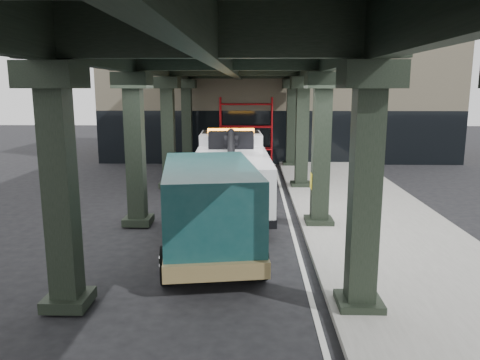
# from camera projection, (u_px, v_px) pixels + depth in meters

# --- Properties ---
(ground) EXTENTS (90.00, 90.00, 0.00)m
(ground) POSITION_uv_depth(u_px,v_px,m) (238.00, 246.00, 13.58)
(ground) COLOR black
(ground) RESTS_ON ground
(sidewalk) EXTENTS (5.00, 40.00, 0.15)m
(sidewalk) POSITION_uv_depth(u_px,v_px,m) (376.00, 225.00, 15.40)
(sidewalk) COLOR gray
(sidewalk) RESTS_ON ground
(lane_stripe) EXTENTS (0.12, 38.00, 0.01)m
(lane_stripe) POSITION_uv_depth(u_px,v_px,m) (291.00, 226.00, 15.49)
(lane_stripe) COLOR silver
(lane_stripe) RESTS_ON ground
(viaduct) EXTENTS (7.40, 32.00, 6.40)m
(viaduct) POSITION_uv_depth(u_px,v_px,m) (227.00, 57.00, 14.50)
(viaduct) COLOR black
(viaduct) RESTS_ON ground
(building) EXTENTS (22.00, 10.00, 8.00)m
(building) POSITION_uv_depth(u_px,v_px,m) (276.00, 96.00, 32.37)
(building) COLOR #C6B793
(building) RESTS_ON ground
(scaffolding) EXTENTS (3.08, 0.88, 4.00)m
(scaffolding) POSITION_uv_depth(u_px,v_px,m) (246.00, 130.00, 27.54)
(scaffolding) COLOR red
(scaffolding) RESTS_ON ground
(tow_truck) EXTENTS (3.08, 9.29, 3.00)m
(tow_truck) POSITION_uv_depth(u_px,v_px,m) (231.00, 169.00, 17.87)
(tow_truck) COLOR black
(tow_truck) RESTS_ON ground
(towed_van) EXTENTS (3.30, 6.54, 2.54)m
(towed_van) POSITION_uv_depth(u_px,v_px,m) (209.00, 205.00, 12.77)
(towed_van) COLOR #103B3C
(towed_van) RESTS_ON ground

